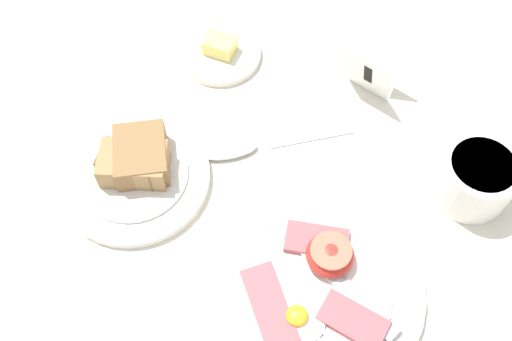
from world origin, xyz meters
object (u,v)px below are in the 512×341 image
Objects in this scene: breakfast_plate at (308,284)px; bread_plate at (135,169)px; teaspoon_by_saucer at (251,146)px; sugar_cup at (476,178)px; number_card at (374,70)px; butter_dish at (220,52)px.

breakfast_plate is 1.41× the size of bread_plate.
breakfast_plate is at bearing 96.61° from teaspoon_by_saucer.
sugar_cup reaches higher than bread_plate.
number_card is at bearing 156.53° from sugar_cup.
breakfast_plate is 0.23m from sugar_cup.
butter_dish is 0.21m from number_card.
number_card reaches higher than bread_plate.
teaspoon_by_saucer is at bearing -40.97° from butter_dish.
bread_plate reaches higher than butter_dish.
teaspoon_by_saucer is (-0.08, -0.16, -0.03)m from number_card.
breakfast_plate is 2.86× the size of sugar_cup.
butter_dish is 0.16m from teaspoon_by_saucer.
breakfast_plate is at bearing -1.39° from bread_plate.
bread_plate is 1.18× the size of teaspoon_by_saucer.
breakfast_plate is at bearing -70.66° from number_card.
sugar_cup is (0.34, 0.20, 0.02)m from bread_plate.
sugar_cup is (0.10, 0.20, 0.02)m from breakfast_plate.
bread_plate reaches higher than breakfast_plate.
number_card reaches higher than sugar_cup.
breakfast_plate is 0.34m from butter_dish.
teaspoon_by_saucer is at bearing -159.97° from sugar_cup.
number_card is at bearing 104.61° from breakfast_plate.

